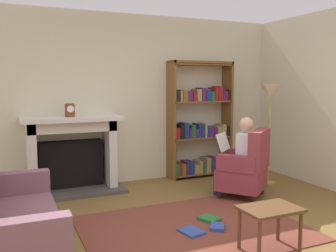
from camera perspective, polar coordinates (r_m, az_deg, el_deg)
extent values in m
plane|color=brown|center=(4.06, 5.85, -16.81)|extent=(14.00, 14.00, 0.00)
cube|color=beige|center=(6.08, -6.06, 4.12)|extent=(5.60, 0.10, 2.70)
cube|color=beige|center=(6.36, 21.33, 3.81)|extent=(0.10, 5.20, 2.70)
cube|color=brown|center=(4.30, 3.79, -15.33)|extent=(2.40, 1.80, 0.01)
cube|color=#4C4742|center=(5.71, -14.14, -9.73)|extent=(1.45, 0.64, 0.05)
cube|color=black|center=(5.83, -14.62, -5.60)|extent=(0.93, 0.20, 0.70)
cube|color=silver|center=(5.62, -20.18, -4.85)|extent=(0.12, 0.44, 1.07)
cube|color=silver|center=(5.80, -8.93, -4.17)|extent=(0.12, 0.44, 1.07)
cube|color=silver|center=(5.61, -14.60, 0.02)|extent=(1.25, 0.44, 0.16)
cube|color=silver|center=(5.54, -14.53, 1.09)|extent=(1.41, 0.56, 0.06)
cylinder|color=brown|center=(5.51, -14.83, 2.36)|extent=(0.14, 0.14, 0.19)
cylinder|color=white|center=(5.44, -14.73, 2.55)|extent=(0.10, 0.01, 0.10)
cube|color=brown|center=(6.15, 0.49, 0.80)|extent=(0.04, 0.32, 1.97)
cube|color=brown|center=(6.67, 9.04, 1.17)|extent=(0.04, 0.32, 1.97)
cube|color=brown|center=(6.37, 5.03, 9.69)|extent=(1.13, 0.32, 0.04)
cube|color=brown|center=(6.55, 4.86, -7.11)|extent=(1.09, 0.32, 0.02)
cube|color=#1E592D|center=(6.30, 1.06, -6.56)|extent=(0.07, 0.26, 0.20)
cube|color=maroon|center=(6.32, 1.54, -6.45)|extent=(0.04, 0.26, 0.22)
cube|color=brown|center=(6.35, 2.04, -6.54)|extent=(0.07, 0.26, 0.19)
cube|color=#4C1E59|center=(6.38, 2.61, -6.34)|extent=(0.05, 0.26, 0.22)
cube|color=navy|center=(6.41, 3.25, -6.30)|extent=(0.09, 0.26, 0.21)
cube|color=#997F4C|center=(6.46, 3.97, -6.45)|extent=(0.09, 0.26, 0.16)
cube|color=#997F4C|center=(6.49, 4.61, -6.16)|extent=(0.07, 0.26, 0.21)
cube|color=#1E592D|center=(6.53, 5.15, -6.23)|extent=(0.06, 0.26, 0.18)
cube|color=#997F4C|center=(6.56, 5.76, -5.86)|extent=(0.08, 0.26, 0.25)
cube|color=navy|center=(6.59, 6.25, -5.83)|extent=(0.04, 0.26, 0.24)
cube|color=#4C1E59|center=(6.63, 6.77, -5.75)|extent=(0.09, 0.26, 0.25)
cube|color=#997F4C|center=(6.67, 7.34, -5.79)|extent=(0.06, 0.26, 0.22)
cube|color=black|center=(6.70, 7.83, -5.79)|extent=(0.07, 0.26, 0.21)
cube|color=brown|center=(6.74, 8.34, -5.74)|extent=(0.06, 0.26, 0.21)
cube|color=brown|center=(6.43, 4.91, -1.75)|extent=(1.09, 0.32, 0.02)
cube|color=maroon|center=(6.19, 1.09, -1.06)|extent=(0.07, 0.26, 0.19)
cube|color=black|center=(6.22, 1.79, -0.82)|extent=(0.07, 0.26, 0.23)
cube|color=navy|center=(6.26, 2.45, -0.66)|extent=(0.08, 0.26, 0.26)
cube|color=#4C1E59|center=(6.29, 3.02, -1.01)|extent=(0.04, 0.26, 0.17)
cube|color=#1E592D|center=(6.32, 3.50, -0.78)|extent=(0.07, 0.26, 0.22)
cube|color=#4C1E59|center=(6.35, 4.03, -1.02)|extent=(0.05, 0.26, 0.16)
cube|color=navy|center=(6.37, 4.44, -0.64)|extent=(0.04, 0.26, 0.24)
cube|color=navy|center=(6.40, 4.87, -0.77)|extent=(0.06, 0.26, 0.20)
cube|color=#997F4C|center=(6.43, 5.35, -0.58)|extent=(0.04, 0.26, 0.24)
cube|color=navy|center=(6.45, 5.70, -0.72)|extent=(0.04, 0.26, 0.20)
cube|color=#4C1E59|center=(6.49, 6.21, -0.84)|extent=(0.08, 0.26, 0.17)
cube|color=#4C1E59|center=(6.53, 6.81, -0.81)|extent=(0.06, 0.26, 0.16)
cube|color=#997F4C|center=(6.56, 7.39, -0.73)|extent=(0.07, 0.26, 0.17)
cube|color=#997F4C|center=(6.61, 8.05, -0.56)|extent=(0.09, 0.26, 0.20)
cube|color=black|center=(6.66, 8.68, -0.65)|extent=(0.08, 0.26, 0.17)
cube|color=brown|center=(6.37, 4.97, 3.76)|extent=(1.09, 0.32, 0.02)
cube|color=black|center=(6.14, 1.10, 4.56)|extent=(0.07, 0.26, 0.16)
cube|color=#997F4C|center=(6.16, 1.61, 4.63)|extent=(0.04, 0.26, 0.18)
cube|color=brown|center=(6.19, 2.23, 4.69)|extent=(0.09, 0.26, 0.19)
cube|color=#4C1E59|center=(6.24, 2.98, 4.59)|extent=(0.09, 0.26, 0.16)
cube|color=maroon|center=(6.27, 3.67, 4.60)|extent=(0.06, 0.26, 0.17)
cube|color=#997F4C|center=(6.31, 4.36, 4.76)|extent=(0.09, 0.26, 0.20)
cube|color=#4C1E59|center=(6.36, 5.08, 4.86)|extent=(0.07, 0.26, 0.22)
cube|color=navy|center=(6.40, 5.77, 4.77)|extent=(0.08, 0.26, 0.20)
cube|color=#1E592D|center=(6.44, 6.40, 4.60)|extent=(0.07, 0.26, 0.16)
cube|color=maroon|center=(6.48, 6.94, 4.89)|extent=(0.06, 0.26, 0.22)
cube|color=maroon|center=(6.52, 7.54, 4.99)|extent=(0.08, 0.26, 0.25)
cube|color=#4C1E59|center=(6.56, 8.07, 4.70)|extent=(0.04, 0.26, 0.18)
cube|color=maroon|center=(6.58, 8.44, 4.62)|extent=(0.04, 0.26, 0.16)
cube|color=black|center=(6.61, 8.82, 4.70)|extent=(0.06, 0.26, 0.18)
cube|color=brown|center=(6.37, 5.03, 9.33)|extent=(1.09, 0.32, 0.02)
cylinder|color=#331E14|center=(5.79, 9.54, -9.03)|extent=(0.05, 0.05, 0.12)
cylinder|color=#331E14|center=(5.32, 7.86, -10.41)|extent=(0.05, 0.05, 0.12)
cylinder|color=#331E14|center=(5.67, 14.24, -9.47)|extent=(0.05, 0.05, 0.12)
cylinder|color=#331E14|center=(5.19, 12.97, -10.95)|extent=(0.05, 0.05, 0.12)
cube|color=brown|center=(5.43, 11.21, -7.82)|extent=(0.88, 0.87, 0.30)
cube|color=brown|center=(5.28, 13.82, -3.57)|extent=(0.60, 0.53, 0.55)
cube|color=brown|center=(5.63, 12.02, -4.61)|extent=(0.43, 0.49, 0.22)
cube|color=brown|center=(5.12, 10.45, -5.70)|extent=(0.43, 0.49, 0.22)
cube|color=white|center=(5.33, 11.82, -3.70)|extent=(0.37, 0.36, 0.50)
sphere|color=#D8AD8C|center=(5.28, 11.92, 0.26)|extent=(0.20, 0.20, 0.20)
cube|color=#191E3F|center=(5.50, 9.97, -5.47)|extent=(0.35, 0.39, 0.12)
cube|color=#191E3F|center=(5.35, 9.47, -5.80)|extent=(0.35, 0.39, 0.12)
cylinder|color=#191E3F|center=(5.62, 8.04, -7.90)|extent=(0.10, 0.10, 0.42)
cylinder|color=#191E3F|center=(5.47, 7.50, -8.29)|extent=(0.10, 0.10, 0.42)
cube|color=white|center=(5.41, 8.47, -2.41)|extent=(0.35, 0.31, 0.25)
cube|color=#815665|center=(3.82, -21.74, -15.60)|extent=(0.71, 1.71, 0.40)
cube|color=#815665|center=(2.98, -21.50, -15.37)|extent=(0.70, 0.17, 0.24)
cube|color=#815665|center=(4.45, -22.26, -8.09)|extent=(0.70, 0.17, 0.24)
cube|color=brown|center=(3.74, 15.41, -12.16)|extent=(0.56, 0.39, 0.03)
cylinder|color=brown|center=(3.57, 13.84, -16.85)|extent=(0.04, 0.04, 0.41)
cylinder|color=brown|center=(3.86, 19.64, -15.20)|extent=(0.04, 0.04, 0.41)
cylinder|color=brown|center=(3.79, 10.89, -15.30)|extent=(0.04, 0.04, 0.41)
cylinder|color=brown|center=(4.07, 16.57, -13.91)|extent=(0.04, 0.04, 0.41)
cube|color=#267233|center=(4.50, 6.34, -13.98)|extent=(0.25, 0.28, 0.04)
cube|color=#334CA5|center=(4.16, 3.60, -15.85)|extent=(0.25, 0.30, 0.02)
cube|color=#334CA5|center=(4.29, 7.55, -15.09)|extent=(0.25, 0.26, 0.04)
cylinder|color=#B7933F|center=(6.24, 14.98, -8.42)|extent=(0.24, 0.24, 0.03)
cylinder|color=#B7933F|center=(6.10, 15.18, -2.15)|extent=(0.03, 0.03, 1.35)
cone|color=beige|center=(6.04, 15.40, 5.14)|extent=(0.32, 0.32, 0.22)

